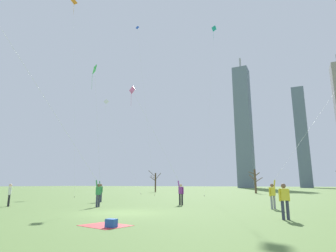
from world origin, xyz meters
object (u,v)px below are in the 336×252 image
(bystander_watching_nearby, at_px, (284,199))
(distant_kite_drifting_left_teal, at_px, (213,41))
(bare_tree_rightmost, at_px, (255,180))
(kite_flyer_far_back_purple, at_px, (297,155))
(bystander_strolling_midfield, at_px, (10,194))
(distant_kite_drifting_right_orange, at_px, (74,15))
(kite_flyer_midfield_right_pink, at_px, (174,179))
(distant_kite_high_overhead_white, at_px, (109,109))
(bare_tree_far_right_edge, at_px, (155,181))
(kite_flyer_foreground_right_red, at_px, (67,142))
(kite_flyer_foreground_left_green, at_px, (99,157))
(distant_kite_low_near_trees_blue, at_px, (140,52))
(picnic_spot, at_px, (109,224))

(bystander_watching_nearby, xyz_separation_m, distant_kite_drifting_left_teal, (-10.57, 27.42, 24.25))
(bare_tree_rightmost, bearing_deg, kite_flyer_far_back_purple, -76.06)
(bystander_strolling_midfield, relative_size, bare_tree_rightmost, 0.38)
(distant_kite_drifting_left_teal, bearing_deg, distant_kite_drifting_right_orange, -130.86)
(kite_flyer_midfield_right_pink, xyz_separation_m, distant_kite_high_overhead_white, (-19.89, 16.77, 12.31))
(kite_flyer_midfield_right_pink, bearing_deg, bare_tree_far_right_edge, 120.53)
(kite_flyer_foreground_right_red, xyz_separation_m, distant_kite_drifting_right_orange, (-11.62, 10.82, 19.51))
(distant_kite_drifting_right_orange, relative_size, distant_kite_high_overhead_white, 1.64)
(kite_flyer_foreground_left_green, bearing_deg, distant_kite_drifting_right_orange, 158.38)
(bystander_watching_nearby, xyz_separation_m, distant_kite_drifting_right_orange, (-25.12, 10.60, 23.04))
(distant_kite_drifting_right_orange, bearing_deg, kite_flyer_midfield_right_pink, -13.81)
(distant_kite_low_near_trees_blue, height_order, bare_tree_rightmost, distant_kite_low_near_trees_blue)
(distant_kite_drifting_left_teal, bearing_deg, kite_flyer_midfield_right_pink, -84.32)
(kite_flyer_foreground_left_green, height_order, bystander_watching_nearby, kite_flyer_foreground_left_green)
(kite_flyer_midfield_right_pink, xyz_separation_m, bystander_watching_nearby, (8.49, -6.52, -1.13))
(kite_flyer_foreground_right_red, height_order, distant_kite_drifting_left_teal, distant_kite_drifting_left_teal)
(picnic_spot, bearing_deg, distant_kite_drifting_right_orange, 140.53)
(distant_kite_low_near_trees_blue, bearing_deg, bare_tree_far_right_edge, 108.18)
(kite_flyer_far_back_purple, bearing_deg, kite_flyer_foreground_left_green, -177.34)
(kite_flyer_far_back_purple, relative_size, picnic_spot, 5.77)
(bystander_watching_nearby, relative_size, distant_kite_drifting_right_orange, 0.06)
(bystander_strolling_midfield, xyz_separation_m, distant_kite_drifting_right_orange, (-6.45, 10.93, 23.04))
(kite_flyer_midfield_right_pink, distance_m, bystander_watching_nearby, 10.76)
(kite_flyer_foreground_right_red, bearing_deg, kite_flyer_midfield_right_pink, 53.36)
(kite_flyer_foreground_right_red, relative_size, bare_tree_far_right_edge, 3.38)
(distant_kite_low_near_trees_blue, distance_m, bare_tree_rightmost, 30.09)
(kite_flyer_midfield_right_pink, distance_m, kite_flyer_far_back_purple, 9.40)
(distant_kite_low_near_trees_blue, height_order, bare_tree_far_right_edge, distant_kite_low_near_trees_blue)
(bystander_watching_nearby, height_order, distant_kite_high_overhead_white, distant_kite_high_overhead_white)
(kite_flyer_foreground_left_green, xyz_separation_m, bare_tree_far_right_edge, (-9.58, 29.70, -2.06))
(kite_flyer_foreground_left_green, distance_m, bare_tree_rightmost, 32.32)
(bystander_strolling_midfield, height_order, bare_tree_far_right_edge, bare_tree_far_right_edge)
(kite_flyer_foreground_right_red, height_order, distant_kite_drifting_right_orange, distant_kite_drifting_right_orange)
(kite_flyer_far_back_purple, relative_size, bystander_strolling_midfield, 7.39)
(kite_flyer_midfield_right_pink, relative_size, distant_kite_drifting_right_orange, 0.41)
(bystander_watching_nearby, bearing_deg, distant_kite_low_near_trees_blue, 134.50)
(distant_kite_drifting_left_teal, bearing_deg, bare_tree_rightmost, 70.27)
(bystander_watching_nearby, xyz_separation_m, bare_tree_rightmost, (-6.78, 37.98, 1.37))
(kite_flyer_far_back_purple, distance_m, distant_kite_low_near_trees_blue, 32.44)
(kite_flyer_midfield_right_pink, relative_size, distant_kite_low_near_trees_blue, 0.39)
(kite_flyer_foreground_right_red, height_order, bare_tree_rightmost, kite_flyer_foreground_right_red)
(kite_flyer_midfield_right_pink, relative_size, picnic_spot, 5.24)
(kite_flyer_midfield_right_pink, height_order, bystander_watching_nearby, kite_flyer_midfield_right_pink)
(kite_flyer_midfield_right_pink, xyz_separation_m, distant_kite_drifting_left_teal, (-2.08, 20.90, 23.12))
(kite_flyer_foreground_left_green, xyz_separation_m, distant_kite_drifting_right_orange, (-8.20, 3.25, 19.73))
(bystander_watching_nearby, bearing_deg, distant_kite_drifting_right_orange, 157.11)
(distant_kite_low_near_trees_blue, distance_m, distant_kite_high_overhead_white, 11.14)
(bystander_strolling_midfield, distance_m, distant_kite_low_near_trees_blue, 31.47)
(kite_flyer_midfield_right_pink, height_order, distant_kite_high_overhead_white, distant_kite_high_overhead_white)
(kite_flyer_foreground_right_red, relative_size, kite_flyer_far_back_purple, 1.24)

